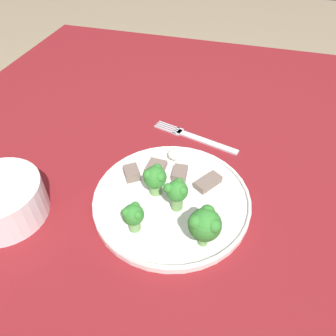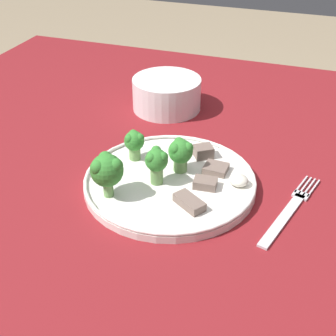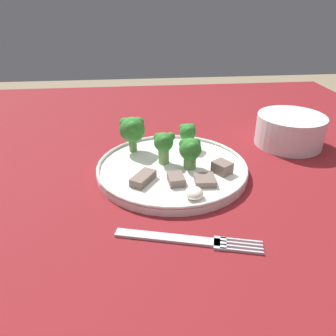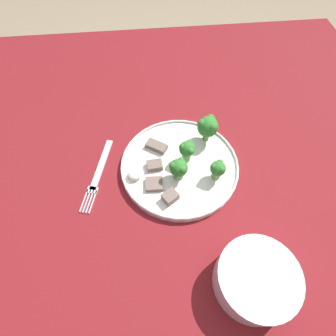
% 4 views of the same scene
% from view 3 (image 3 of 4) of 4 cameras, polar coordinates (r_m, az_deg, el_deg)
% --- Properties ---
extents(table, '(1.34, 1.19, 0.75)m').
position_cam_3_polar(table, '(0.61, 1.08, -9.31)').
color(table, maroon).
rests_on(table, ground_plane).
extents(dinner_plate, '(0.27, 0.27, 0.02)m').
position_cam_3_polar(dinner_plate, '(0.60, 1.14, 0.04)').
color(dinner_plate, white).
rests_on(dinner_plate, table).
extents(fork, '(0.07, 0.19, 0.00)m').
position_cam_3_polar(fork, '(0.45, 3.21, -12.38)').
color(fork, silver).
rests_on(fork, table).
extents(cream_bowl, '(0.14, 0.14, 0.07)m').
position_cam_3_polar(cream_bowl, '(0.75, 20.40, 6.07)').
color(cream_bowl, white).
rests_on(cream_bowl, table).
extents(broccoli_floret_near_rim_left, '(0.04, 0.04, 0.06)m').
position_cam_3_polar(broccoli_floret_near_rim_left, '(0.59, -0.77, 4.26)').
color(broccoli_floret_near_rim_left, '#709E56').
rests_on(broccoli_floret_near_rim_left, dinner_plate).
extents(broccoli_floret_center_left, '(0.05, 0.05, 0.07)m').
position_cam_3_polar(broccoli_floret_center_left, '(0.64, -6.26, 6.73)').
color(broccoli_floret_center_left, '#709E56').
rests_on(broccoli_floret_center_left, dinner_plate).
extents(broccoli_floret_back_left, '(0.04, 0.04, 0.06)m').
position_cam_3_polar(broccoli_floret_back_left, '(0.58, 3.89, 3.15)').
color(broccoli_floret_back_left, '#709E56').
rests_on(broccoli_floret_back_left, dinner_plate).
extents(broccoli_floret_front_left, '(0.03, 0.03, 0.05)m').
position_cam_3_polar(broccoli_floret_front_left, '(0.66, 3.45, 6.11)').
color(broccoli_floret_front_left, '#709E56').
rests_on(broccoli_floret_front_left, dinner_plate).
extents(meat_slice_front_slice, '(0.04, 0.04, 0.02)m').
position_cam_3_polar(meat_slice_front_slice, '(0.58, 9.40, 0.10)').
color(meat_slice_front_slice, '#756056').
rests_on(meat_slice_front_slice, dinner_plate).
extents(meat_slice_middle_slice, '(0.05, 0.05, 0.01)m').
position_cam_3_polar(meat_slice_middle_slice, '(0.55, -4.36, -1.79)').
color(meat_slice_middle_slice, '#756056').
rests_on(meat_slice_middle_slice, dinner_plate).
extents(meat_slice_rear_slice, '(0.04, 0.04, 0.01)m').
position_cam_3_polar(meat_slice_rear_slice, '(0.55, 6.43, -2.07)').
color(meat_slice_rear_slice, '#756056').
rests_on(meat_slice_rear_slice, dinner_plate).
extents(meat_slice_edge_slice, '(0.04, 0.03, 0.01)m').
position_cam_3_polar(meat_slice_edge_slice, '(0.54, 1.89, -1.93)').
color(meat_slice_edge_slice, '#756056').
rests_on(meat_slice_edge_slice, dinner_plate).
extents(sauce_dollop, '(0.03, 0.03, 0.02)m').
position_cam_3_polar(sauce_dollop, '(0.50, 4.61, -4.36)').
color(sauce_dollop, silver).
rests_on(sauce_dollop, dinner_plate).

